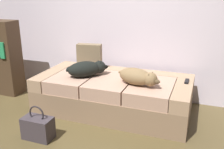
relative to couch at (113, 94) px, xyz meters
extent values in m
cube|color=#896C52|center=(0.00, 0.00, -0.08)|extent=(1.94, 0.94, 0.30)
cube|color=tan|center=(-0.87, 0.00, 0.15)|extent=(0.20, 0.94, 0.16)
cube|color=tan|center=(0.87, 0.00, 0.15)|extent=(0.20, 0.94, 0.16)
cube|color=tan|center=(0.00, 0.37, 0.15)|extent=(1.54, 0.20, 0.16)
cube|color=tan|center=(-0.51, -0.10, 0.15)|extent=(0.50, 0.72, 0.16)
cube|color=tan|center=(0.00, -0.10, 0.15)|extent=(0.50, 0.72, 0.16)
cube|color=tan|center=(0.51, -0.10, 0.15)|extent=(0.50, 0.72, 0.16)
ellipsoid|color=black|center=(-0.35, -0.10, 0.33)|extent=(0.48, 0.47, 0.20)
sphere|color=black|center=(-0.21, 0.04, 0.33)|extent=(0.16, 0.16, 0.16)
ellipsoid|color=black|center=(-0.15, 0.09, 0.32)|extent=(0.11, 0.11, 0.06)
cone|color=black|center=(-0.24, 0.07, 0.39)|extent=(0.04, 0.04, 0.05)
cone|color=black|center=(-0.18, 0.00, 0.39)|extent=(0.04, 0.04, 0.05)
ellipsoid|color=black|center=(-0.53, -0.20, 0.34)|extent=(0.08, 0.17, 0.05)
ellipsoid|color=olive|center=(0.33, -0.15, 0.33)|extent=(0.47, 0.35, 0.19)
sphere|color=olive|center=(0.52, -0.21, 0.33)|extent=(0.16, 0.16, 0.16)
ellipsoid|color=#4C3C28|center=(0.58, -0.23, 0.32)|extent=(0.10, 0.08, 0.05)
cone|color=#4C3C28|center=(0.53, -0.17, 0.39)|extent=(0.04, 0.04, 0.05)
cone|color=#4C3C28|center=(0.50, -0.25, 0.39)|extent=(0.04, 0.04, 0.05)
ellipsoid|color=olive|center=(0.16, -0.05, 0.34)|extent=(0.15, 0.15, 0.05)
cube|color=black|center=(0.89, 0.13, 0.24)|extent=(0.05, 0.15, 0.02)
cube|color=#79664B|center=(-0.46, 0.27, 0.40)|extent=(0.35, 0.17, 0.34)
cube|color=#3B3339|center=(-0.52, -0.91, -0.11)|extent=(0.32, 0.18, 0.24)
torus|color=#292428|center=(-0.52, -0.91, 0.06)|extent=(0.18, 0.02, 0.18)
cube|color=#443120|center=(-1.79, 0.02, 0.32)|extent=(0.56, 0.28, 1.10)
cube|color=#269158|center=(-1.61, -0.13, 0.48)|extent=(0.08, 0.02, 0.23)
camera|label=1|loc=(1.04, -2.88, 1.29)|focal=40.93mm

